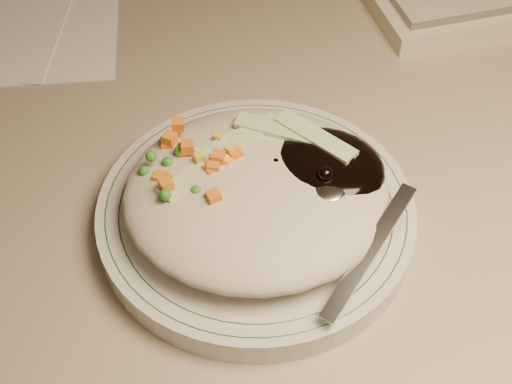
{
  "coord_description": "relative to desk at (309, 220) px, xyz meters",
  "views": [
    {
      "loc": [
        -0.09,
        0.88,
        1.16
      ],
      "look_at": [
        -0.07,
        1.22,
        0.78
      ],
      "focal_mm": 50.0,
      "sensor_mm": 36.0,
      "label": 1
    }
  ],
  "objects": [
    {
      "name": "plate",
      "position": [
        -0.07,
        -0.16,
        0.21
      ],
      "size": [
        0.24,
        0.24,
        0.02
      ],
      "primitive_type": "cylinder",
      "color": "silver",
      "rests_on": "desk"
    },
    {
      "name": "desk",
      "position": [
        0.0,
        0.0,
        0.0
      ],
      "size": [
        1.4,
        0.7,
        0.74
      ],
      "color": "gray",
      "rests_on": "ground"
    },
    {
      "name": "plate_rim",
      "position": [
        -0.07,
        -0.16,
        0.22
      ],
      "size": [
        0.23,
        0.23,
        0.0
      ],
      "color": "#144723",
      "rests_on": "plate"
    },
    {
      "name": "meal",
      "position": [
        -0.06,
        -0.16,
        0.24
      ],
      "size": [
        0.21,
        0.19,
        0.05
      ],
      "color": "#B3AA91",
      "rests_on": "plate"
    }
  ]
}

